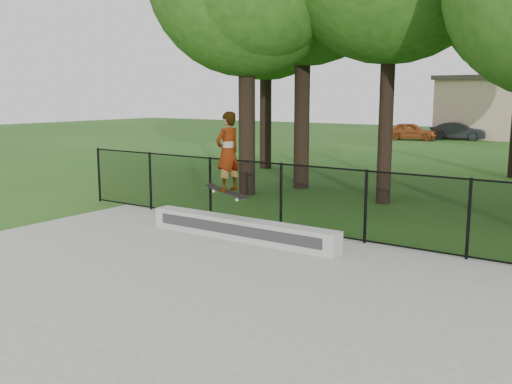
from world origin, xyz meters
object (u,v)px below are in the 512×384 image
(car_a, at_px, (411,131))
(skater_airborne, at_px, (228,153))
(car_b, at_px, (458,131))
(grind_ledge, at_px, (241,229))

(car_a, xyz_separation_m, skater_airborne, (6.25, -28.25, 1.25))
(car_a, bearing_deg, skater_airborne, -178.91)
(car_b, bearing_deg, skater_airborne, -178.85)
(grind_ledge, height_order, car_b, car_b)
(grind_ledge, distance_m, car_a, 28.92)
(car_a, height_order, skater_airborne, skater_airborne)
(skater_airborne, bearing_deg, car_a, 102.48)
(grind_ledge, height_order, car_a, car_a)
(grind_ledge, relative_size, car_a, 1.30)
(car_b, height_order, skater_airborne, skater_airborne)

